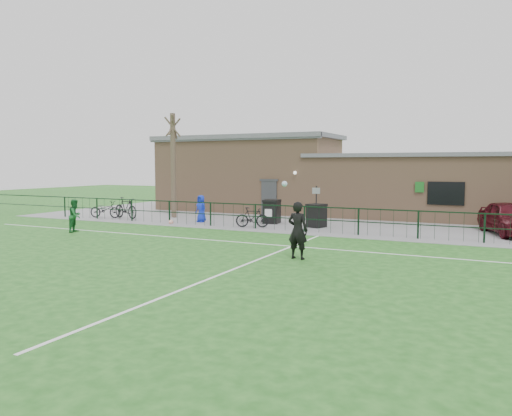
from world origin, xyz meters
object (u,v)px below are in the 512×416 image
at_px(spectator_child, 201,209).
at_px(bicycle_a, 105,209).
at_px(wheelie_bin_right, 317,216).
at_px(sign_post, 316,206).
at_px(car_maroon, 510,218).
at_px(ball_ground, 171,222).
at_px(bare_tree, 173,166).
at_px(bicycle_d, 252,217).
at_px(bicycle_b, 126,208).
at_px(outfield_player, 75,216).
at_px(wheelie_bin_left, 272,212).

bearing_deg(spectator_child, bicycle_a, -157.46).
xyz_separation_m(wheelie_bin_right, sign_post, (-0.20, 0.52, 0.47)).
xyz_separation_m(car_maroon, ball_ground, (-15.69, -3.26, -0.63)).
bearing_deg(bare_tree, spectator_child, -26.38).
bearing_deg(sign_post, ball_ground, -160.78).
height_order(bare_tree, sign_post, bare_tree).
bearing_deg(bicycle_d, wheelie_bin_right, -83.40).
height_order(bicycle_b, outfield_player, outfield_player).
distance_m(car_maroon, outfield_player, 19.42).
xyz_separation_m(wheelie_bin_left, sign_post, (2.45, -0.06, 0.42)).
bearing_deg(spectator_child, car_maroon, 24.06).
xyz_separation_m(wheelie_bin_right, outfield_player, (-9.40, -6.33, 0.20)).
distance_m(wheelie_bin_left, ball_ground, 5.26).
bearing_deg(bicycle_b, ball_ground, -90.80).
relative_size(car_maroon, outfield_player, 2.86).
bearing_deg(ball_ground, spectator_child, 54.85).
distance_m(bare_tree, outfield_player, 7.46).
bearing_deg(car_maroon, sign_post, 166.02).
distance_m(bicycle_a, outfield_player, 5.96).
bearing_deg(wheelie_bin_right, car_maroon, 27.68).
relative_size(bare_tree, wheelie_bin_right, 5.66).
height_order(car_maroon, ball_ground, car_maroon).
xyz_separation_m(spectator_child, outfield_player, (-3.12, -5.76, 0.01)).
bearing_deg(bare_tree, bicycle_d, -19.30).
xyz_separation_m(sign_post, bicycle_a, (-12.19, -1.70, -0.51)).
xyz_separation_m(wheelie_bin_right, ball_ground, (-7.24, -1.94, -0.43)).
relative_size(wheelie_bin_right, sign_post, 0.53).
bearing_deg(wheelie_bin_right, bicycle_a, -155.70).
height_order(outfield_player, ball_ground, outfield_player).
xyz_separation_m(wheelie_bin_right, bicycle_d, (-2.82, -1.39, -0.04)).
relative_size(car_maroon, bicycle_a, 2.32).
relative_size(bicycle_d, outfield_player, 1.08).
relative_size(sign_post, outfield_player, 1.33).
bearing_deg(car_maroon, bicycle_d, 174.21).
bearing_deg(ball_ground, car_maroon, 11.73).
bearing_deg(car_maroon, wheelie_bin_right, 169.58).
height_order(car_maroon, spectator_child, car_maroon).
relative_size(bicycle_a, spectator_child, 1.29).
distance_m(bicycle_a, bicycle_b, 1.32).
distance_m(sign_post, ball_ground, 7.51).
relative_size(bicycle_b, outfield_player, 1.33).
relative_size(bare_tree, bicycle_b, 3.00).
bearing_deg(ball_ground, wheelie_bin_right, 14.99).
bearing_deg(wheelie_bin_right, bare_tree, -166.10).
bearing_deg(ball_ground, bicycle_b, 165.22).
bearing_deg(bicycle_d, bare_tree, 51.13).
bearing_deg(spectator_child, sign_post, 26.88).
height_order(car_maroon, bicycle_b, car_maroon).
bearing_deg(outfield_player, sign_post, -69.27).
bearing_deg(sign_post, car_maroon, 5.30).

